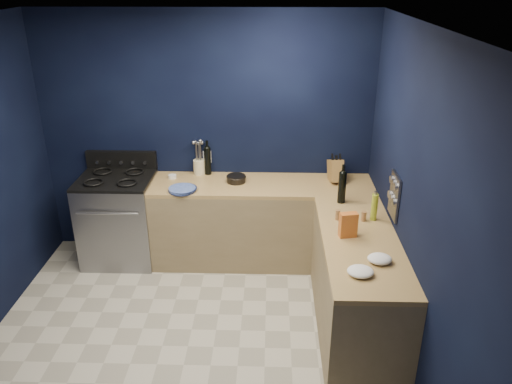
{
  "coord_description": "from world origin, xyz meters",
  "views": [
    {
      "loc": [
        0.68,
        -3.35,
        2.94
      ],
      "look_at": [
        0.55,
        1.0,
        1.0
      ],
      "focal_mm": 35.29,
      "sensor_mm": 36.0,
      "label": 1
    }
  ],
  "objects_px": {
    "utensil_crock": "(199,167)",
    "crouton_bag": "(348,225)",
    "gas_range": "(120,220)",
    "knife_block": "(336,171)",
    "plate_stack": "(182,189)"
  },
  "relations": [
    {
      "from": "knife_block",
      "to": "crouton_bag",
      "type": "bearing_deg",
      "value": -100.62
    },
    {
      "from": "gas_range",
      "to": "utensil_crock",
      "type": "distance_m",
      "value": 1.03
    },
    {
      "from": "crouton_bag",
      "to": "knife_block",
      "type": "bearing_deg",
      "value": 76.59
    },
    {
      "from": "plate_stack",
      "to": "crouton_bag",
      "type": "bearing_deg",
      "value": -30.11
    },
    {
      "from": "gas_range",
      "to": "plate_stack",
      "type": "bearing_deg",
      "value": -14.73
    },
    {
      "from": "gas_range",
      "to": "crouton_bag",
      "type": "xyz_separation_m",
      "value": [
        2.26,
        -1.08,
        0.55
      ]
    },
    {
      "from": "utensil_crock",
      "to": "crouton_bag",
      "type": "distance_m",
      "value": 1.95
    },
    {
      "from": "gas_range",
      "to": "crouton_bag",
      "type": "distance_m",
      "value": 2.56
    },
    {
      "from": "gas_range",
      "to": "utensil_crock",
      "type": "height_order",
      "value": "utensil_crock"
    },
    {
      "from": "plate_stack",
      "to": "knife_block",
      "type": "xyz_separation_m",
      "value": [
        1.56,
        0.31,
        0.1
      ]
    },
    {
      "from": "gas_range",
      "to": "knife_block",
      "type": "height_order",
      "value": "knife_block"
    },
    {
      "from": "utensil_crock",
      "to": "gas_range",
      "type": "bearing_deg",
      "value": -162.32
    },
    {
      "from": "utensil_crock",
      "to": "knife_block",
      "type": "xyz_separation_m",
      "value": [
        1.45,
        -0.15,
        0.04
      ]
    },
    {
      "from": "crouton_bag",
      "to": "plate_stack",
      "type": "bearing_deg",
      "value": 138.0
    },
    {
      "from": "gas_range",
      "to": "plate_stack",
      "type": "xyz_separation_m",
      "value": [
        0.73,
        -0.19,
        0.46
      ]
    }
  ]
}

